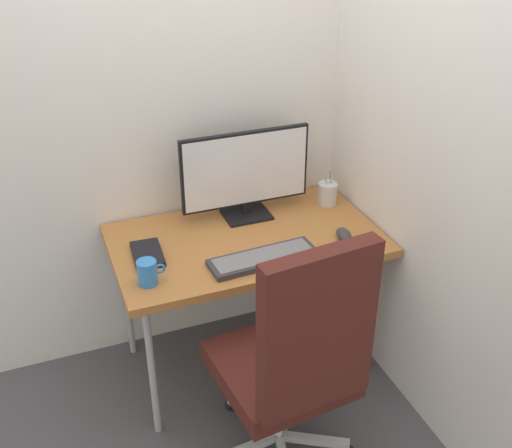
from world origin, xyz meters
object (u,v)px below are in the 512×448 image
office_chair (295,358)px  pen_holder (327,193)px  monitor (246,172)px  mouse (344,234)px  notebook (148,254)px  keyboard (263,258)px  coffee_mug (148,272)px

office_chair → pen_holder: bearing=56.7°
monitor → mouse: (0.33, -0.36, -0.20)m
notebook → keyboard: bearing=-21.5°
office_chair → keyboard: bearing=83.7°
office_chair → mouse: office_chair is taller
monitor → keyboard: monitor is taller
coffee_mug → mouse: bearing=1.9°
office_chair → notebook: office_chair is taller
mouse → coffee_mug: bearing=-171.0°
keyboard → notebook: size_ratio=2.24×
keyboard → mouse: 0.41m
mouse → coffee_mug: 0.90m
office_chair → mouse: bearing=47.3°
office_chair → notebook: 0.79m
monitor → pen_holder: monitor is taller
office_chair → coffee_mug: office_chair is taller
pen_holder → notebook: size_ratio=0.82×
office_chair → notebook: (-0.40, 0.67, 0.16)m
pen_holder → notebook: (-0.94, -0.16, -0.04)m
office_chair → monitor: bearing=81.7°
keyboard → mouse: (0.41, 0.04, 0.01)m
mouse → pen_holder: 0.34m
notebook → coffee_mug: (-0.04, -0.20, 0.04)m
monitor → pen_holder: (0.42, -0.03, -0.17)m
keyboard → monitor: bearing=79.5°
mouse → keyboard: bearing=-167.1°
mouse → notebook: mouse is taller
keyboard → coffee_mug: size_ratio=4.16×
pen_holder → coffee_mug: size_ratio=1.53×
pen_holder → coffee_mug: pen_holder is taller
keyboard → pen_holder: pen_holder is taller
pen_holder → notebook: bearing=-170.1°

